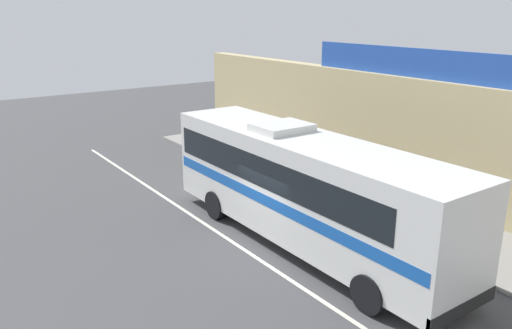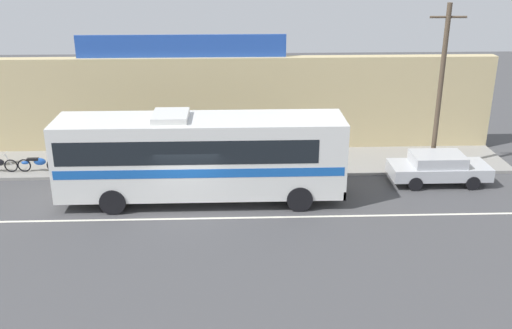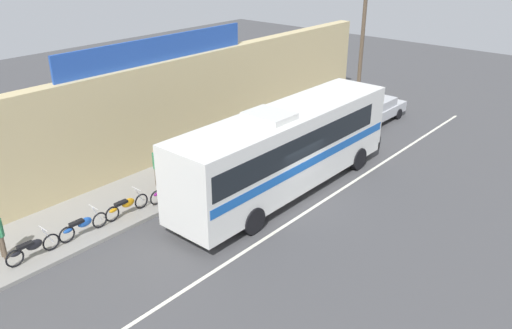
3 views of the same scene
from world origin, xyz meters
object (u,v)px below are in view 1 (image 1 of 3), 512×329
Objects in this scene: intercity_bus at (302,183)px; motorcycle_blue at (296,179)px; motorcycle_purple at (272,167)px; pedestrian_by_curb at (326,163)px; motorcycle_orange at (226,149)px; pedestrian_far_right at (233,134)px; motorcycle_black at (248,158)px.

motorcycle_blue is (-3.87, 2.97, -1.50)m from intercity_bus.
motorcycle_purple is (-5.76, 3.18, -1.50)m from intercity_bus.
motorcycle_orange is at bearing -170.26° from pedestrian_by_curb.
motorcycle_orange is 1.15m from pedestrian_far_right.
motorcycle_black is at bearing 157.57° from intercity_bus.
intercity_bus is 6.75m from motorcycle_purple.
intercity_bus is at bearing -28.94° from motorcycle_purple.
motorcycle_black is 1.90m from motorcycle_purple.
motorcycle_black is 2.68m from pedestrian_far_right.
motorcycle_orange and motorcycle_black have the same top height.
intercity_bus is 6.11× the size of motorcycle_blue.
pedestrian_far_right is (-0.61, 0.79, 0.57)m from motorcycle_orange.
motorcycle_orange is 0.97× the size of motorcycle_black.
pedestrian_far_right is (-2.50, 0.77, 0.57)m from motorcycle_black.
motorcycle_purple is at bearing -9.64° from pedestrian_far_right.
motorcycle_blue is 0.97× the size of motorcycle_purple.
pedestrian_by_curb reaches higher than motorcycle_orange.
pedestrian_far_right reaches higher than motorcycle_black.
motorcycle_orange and motorcycle_blue have the same top height.
motorcycle_purple is at bearing -156.72° from pedestrian_by_curb.
pedestrian_by_curb is at bearing 2.30° from pedestrian_far_right.
pedestrian_far_right reaches higher than motorcycle_blue.
pedestrian_by_curb is at bearing 128.88° from intercity_bus.
intercity_bus is at bearing -37.55° from motorcycle_blue.
pedestrian_far_right is (-4.40, 0.75, 0.57)m from motorcycle_purple.
intercity_bus is at bearing -21.16° from pedestrian_far_right.
pedestrian_by_curb is 6.77m from pedestrian_far_right.
pedestrian_far_right is (-10.16, 3.93, -0.93)m from intercity_bus.
motorcycle_black is 3.79m from motorcycle_blue.
motorcycle_orange is 5.68m from motorcycle_blue.
motorcycle_purple is (-1.89, 0.21, 0.00)m from motorcycle_blue.
intercity_bus is at bearing -51.12° from pedestrian_by_curb.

